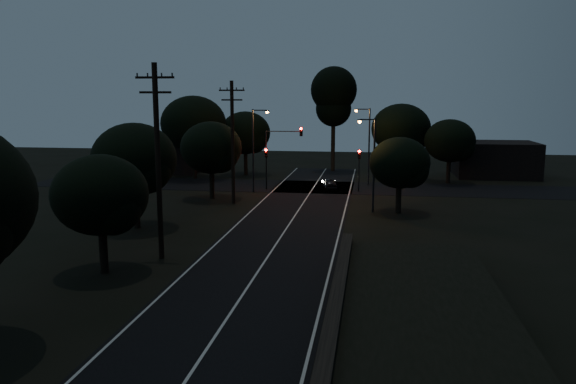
% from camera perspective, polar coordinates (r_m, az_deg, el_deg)
% --- Properties ---
extents(road_surface, '(60.00, 70.00, 0.03)m').
position_cam_1_polar(road_surface, '(47.11, 1.29, -1.55)').
color(road_surface, black).
rests_on(road_surface, ground).
extents(retaining_wall, '(6.93, 26.00, 1.60)m').
position_cam_1_polar(retaining_wall, '(19.77, 13.80, -16.24)').
color(retaining_wall, black).
rests_on(retaining_wall, ground).
extents(utility_pole_mid, '(2.20, 0.30, 11.00)m').
position_cam_1_polar(utility_pole_mid, '(32.18, -13.08, 3.30)').
color(utility_pole_mid, black).
rests_on(utility_pole_mid, ground).
extents(utility_pole_far, '(2.20, 0.30, 10.50)m').
position_cam_1_polar(utility_pole_far, '(48.34, -5.66, 5.24)').
color(utility_pole_far, black).
rests_on(utility_pole_far, ground).
extents(tree_left_b, '(4.93, 4.93, 6.26)m').
position_cam_1_polar(tree_left_b, '(30.35, -18.31, -0.51)').
color(tree_left_b, black).
rests_on(tree_left_b, ground).
extents(tree_left_c, '(5.87, 5.87, 7.41)m').
position_cam_1_polar(tree_left_c, '(40.24, -15.14, 3.08)').
color(tree_left_c, black).
rests_on(tree_left_c, ground).
extents(tree_left_d, '(5.52, 5.52, 7.00)m').
position_cam_1_polar(tree_left_d, '(50.84, -7.64, 4.34)').
color(tree_left_d, black).
rests_on(tree_left_d, ground).
extents(tree_far_nw, '(5.91, 5.91, 7.49)m').
position_cam_1_polar(tree_far_nw, '(66.38, -4.21, 5.90)').
color(tree_far_nw, black).
rests_on(tree_far_nw, ground).
extents(tree_far_w, '(7.30, 7.30, 9.31)m').
position_cam_1_polar(tree_far_w, '(63.74, -9.40, 6.73)').
color(tree_far_w, black).
rests_on(tree_far_w, ground).
extents(tree_far_ne, '(6.66, 6.66, 8.42)m').
position_cam_1_polar(tree_far_ne, '(64.79, 11.62, 6.17)').
color(tree_far_ne, black).
rests_on(tree_far_ne, ground).
extents(tree_far_e, '(5.38, 5.38, 6.83)m').
position_cam_1_polar(tree_far_e, '(62.37, 16.30, 4.91)').
color(tree_far_e, black).
rests_on(tree_far_e, ground).
extents(tree_right_a, '(4.77, 4.77, 6.06)m').
position_cam_1_polar(tree_right_a, '(45.00, 11.49, 2.78)').
color(tree_right_a, black).
rests_on(tree_right_a, ground).
extents(tall_pine, '(5.65, 5.65, 12.85)m').
position_cam_1_polar(tall_pine, '(69.90, 4.66, 9.69)').
color(tall_pine, black).
rests_on(tall_pine, ground).
extents(building_left, '(10.00, 8.00, 4.40)m').
position_cam_1_polar(building_left, '(71.89, -12.57, 3.86)').
color(building_left, black).
rests_on(building_left, ground).
extents(building_right, '(9.00, 7.00, 4.00)m').
position_cam_1_polar(building_right, '(69.57, 20.29, 3.14)').
color(building_right, black).
rests_on(building_right, ground).
extents(signal_left, '(0.28, 0.35, 4.10)m').
position_cam_1_polar(signal_left, '(56.06, -2.22, 3.17)').
color(signal_left, black).
rests_on(signal_left, ground).
extents(signal_right, '(0.28, 0.35, 4.10)m').
position_cam_1_polar(signal_right, '(55.09, 7.23, 2.98)').
color(signal_right, black).
rests_on(signal_right, ground).
extents(signal_mast, '(3.70, 0.35, 6.25)m').
position_cam_1_polar(signal_mast, '(55.62, -0.52, 4.68)').
color(signal_mast, black).
rests_on(signal_mast, ground).
extents(streetlight_a, '(1.66, 0.26, 8.00)m').
position_cam_1_polar(streetlight_a, '(54.08, -3.37, 4.83)').
color(streetlight_a, black).
rests_on(streetlight_a, ground).
extents(streetlight_b, '(1.66, 0.26, 8.00)m').
position_cam_1_polar(streetlight_b, '(58.91, 8.06, 5.15)').
color(streetlight_b, black).
rests_on(streetlight_b, ground).
extents(streetlight_c, '(1.46, 0.26, 7.50)m').
position_cam_1_polar(streetlight_c, '(44.99, 8.52, 3.41)').
color(streetlight_c, black).
rests_on(streetlight_c, ground).
extents(car, '(1.84, 3.36, 1.08)m').
position_cam_1_polar(car, '(56.43, 4.28, 0.84)').
color(car, black).
rests_on(car, ground).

